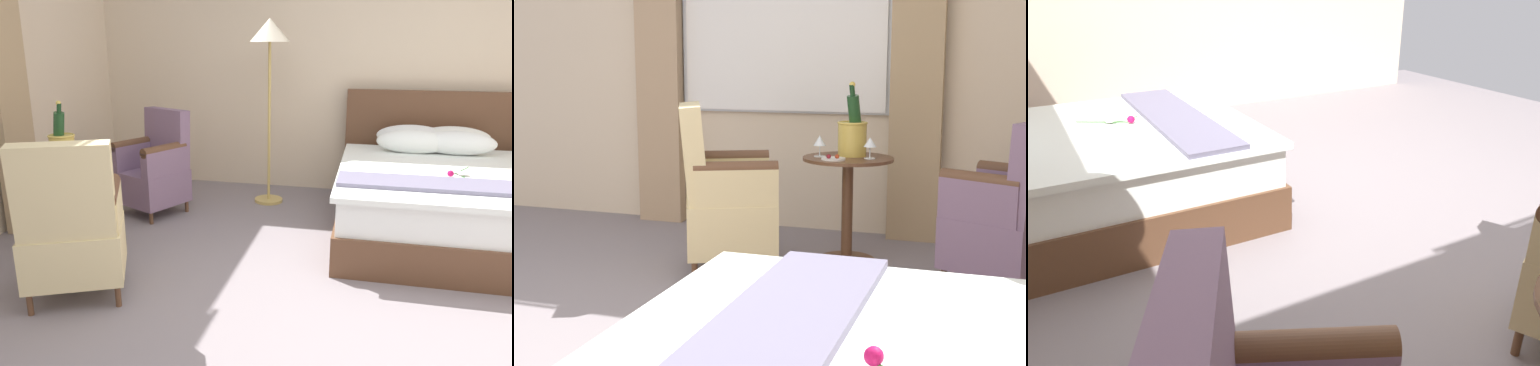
% 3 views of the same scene
% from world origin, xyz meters
% --- Properties ---
extents(ground_plane, '(7.27, 7.27, 0.00)m').
position_xyz_m(ground_plane, '(0.00, 0.00, 0.00)').
color(ground_plane, gray).
extents(bed, '(1.66, 2.05, 1.10)m').
position_xyz_m(bed, '(0.66, 1.70, 0.33)').
color(bed, brown).
rests_on(bed, ground).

